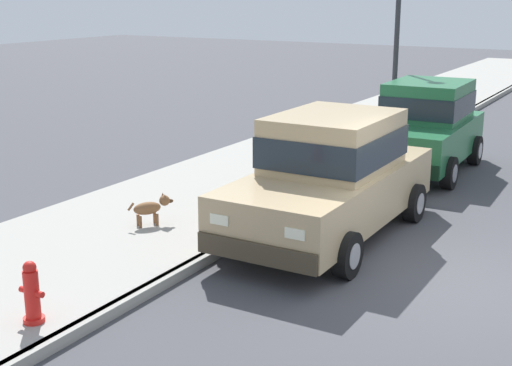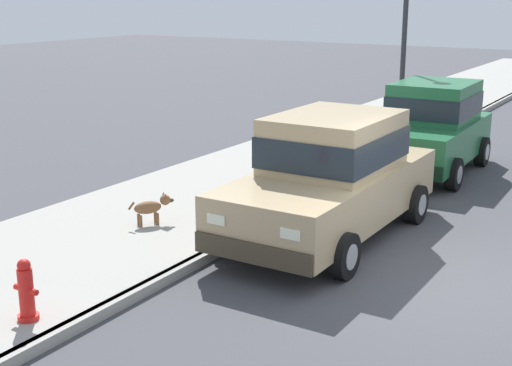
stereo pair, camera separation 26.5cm
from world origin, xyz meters
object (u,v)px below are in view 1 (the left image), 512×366
Objects in this scene: car_tan_sedan at (331,175)px; car_green_hatchback at (425,125)px; dog_brown at (151,207)px; fire_hydrant at (32,294)px; street_lamp at (397,27)px.

car_tan_sedan reaches higher than car_green_hatchback.
car_tan_sedan is 7.01× the size of dog_brown.
fire_hydrant is 0.16× the size of street_lamp.
street_lamp is at bearing 101.75° from car_tan_sedan.
street_lamp is at bearing 127.55° from car_green_hatchback.
car_green_hatchback is 5.86× the size of dog_brown.
car_tan_sedan is 1.20× the size of car_green_hatchback.
street_lamp reaches higher than dog_brown.
car_tan_sedan is at bearing 28.05° from dog_brown.
fire_hydrant is (1.01, -3.37, 0.05)m from dog_brown.
car_tan_sedan is 7.00m from street_lamp.
fire_hydrant is (-1.47, -4.70, -0.51)m from car_tan_sedan.
car_tan_sedan is at bearing -78.25° from street_lamp.
car_green_hatchback reaches higher than dog_brown.
car_green_hatchback is at bearing -52.45° from street_lamp.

